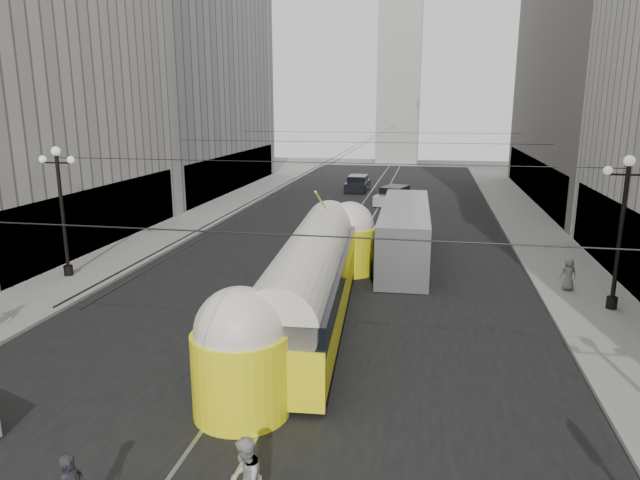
% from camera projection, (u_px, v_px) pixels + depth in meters
% --- Properties ---
extents(road, '(20.00, 85.00, 0.02)m').
position_uv_depth(road, '(356.00, 228.00, 40.03)').
color(road, black).
rests_on(road, ground).
extents(sidewalk_left, '(4.00, 72.00, 0.15)m').
position_uv_depth(sidewalk_left, '(213.00, 212.00, 45.56)').
color(sidewalk_left, gray).
rests_on(sidewalk_left, ground).
extents(sidewalk_right, '(4.00, 72.00, 0.15)m').
position_uv_depth(sidewalk_right, '(527.00, 224.00, 41.15)').
color(sidewalk_right, gray).
rests_on(sidewalk_right, ground).
extents(rail_left, '(0.12, 85.00, 0.04)m').
position_uv_depth(rail_left, '(346.00, 228.00, 40.17)').
color(rail_left, gray).
rests_on(rail_left, ground).
extents(rail_right, '(0.12, 85.00, 0.04)m').
position_uv_depth(rail_right, '(367.00, 229.00, 39.89)').
color(rail_right, gray).
rests_on(rail_right, ground).
extents(building_left_far, '(12.60, 28.60, 28.60)m').
position_uv_depth(building_left_far, '(174.00, 43.00, 55.20)').
color(building_left_far, '#999999').
rests_on(building_left_far, ground).
extents(building_right_far, '(12.60, 32.60, 32.60)m').
position_uv_depth(building_right_far, '(622.00, 8.00, 47.39)').
color(building_right_far, '#514C47').
rests_on(building_right_far, ground).
extents(distant_tower, '(6.00, 6.00, 31.36)m').
position_uv_depth(distant_tower, '(400.00, 58.00, 81.95)').
color(distant_tower, '#B2AFA8').
rests_on(distant_tower, ground).
extents(lamppost_left_mid, '(1.86, 0.44, 6.37)m').
position_uv_depth(lamppost_left_mid, '(61.00, 204.00, 27.63)').
color(lamppost_left_mid, black).
rests_on(lamppost_left_mid, sidewalk_left).
extents(lamppost_right_mid, '(1.86, 0.44, 6.37)m').
position_uv_depth(lamppost_right_mid, '(622.00, 224.00, 23.00)').
color(lamppost_right_mid, black).
rests_on(lamppost_right_mid, sidewalk_right).
extents(catenary, '(25.00, 72.00, 0.23)m').
position_uv_depth(catenary, '(357.00, 144.00, 37.68)').
color(catenary, black).
rests_on(catenary, ground).
extents(streetcar, '(3.73, 17.01, 3.74)m').
position_uv_depth(streetcar, '(311.00, 278.00, 22.36)').
color(streetcar, '#FFF416').
rests_on(streetcar, ground).
extents(city_bus, '(2.83, 12.14, 3.07)m').
position_uv_depth(city_bus, '(405.00, 230.00, 31.45)').
color(city_bus, gray).
rests_on(city_bus, ground).
extents(sedan_white_far, '(3.40, 5.37, 1.57)m').
position_uv_depth(sedan_white_far, '(395.00, 196.00, 49.50)').
color(sedan_white_far, silver).
rests_on(sedan_white_far, ground).
extents(sedan_dark_far, '(2.13, 4.94, 1.55)m').
position_uv_depth(sedan_dark_far, '(358.00, 184.00, 57.22)').
color(sedan_dark_far, black).
rests_on(sedan_dark_far, ground).
extents(pedestrian_sidewalk_right, '(0.81, 0.58, 1.51)m').
position_uv_depth(pedestrian_sidewalk_right, '(569.00, 274.00, 26.03)').
color(pedestrian_sidewalk_right, slate).
rests_on(pedestrian_sidewalk_right, sidewalk_right).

